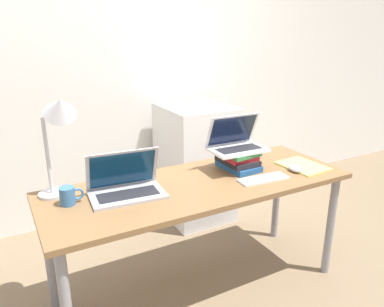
% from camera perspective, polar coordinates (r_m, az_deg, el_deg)
% --- Properties ---
extents(wall_back, '(8.00, 0.05, 2.70)m').
position_cam_1_polar(wall_back, '(3.08, -10.64, 14.95)').
color(wall_back, silver).
rests_on(wall_back, ground_plane).
extents(desk, '(1.74, 0.63, 0.71)m').
position_cam_1_polar(desk, '(2.14, 1.19, -6.29)').
color(desk, brown).
rests_on(desk, ground_plane).
extents(laptop_left, '(0.40, 0.27, 0.23)m').
position_cam_1_polar(laptop_left, '(1.97, -10.06, -4.89)').
color(laptop_left, '#B2B2B7').
rests_on(laptop_left, desk).
extents(book_stack, '(0.21, 0.27, 0.12)m').
position_cam_1_polar(book_stack, '(2.30, 6.98, -0.93)').
color(book_stack, '#235693').
rests_on(book_stack, desk).
extents(laptop_on_books, '(0.34, 0.23, 0.22)m').
position_cam_1_polar(laptop_on_books, '(2.27, 6.71, 1.63)').
color(laptop_on_books, silver).
rests_on(laptop_on_books, book_stack).
extents(wireless_keyboard, '(0.30, 0.12, 0.01)m').
position_cam_1_polar(wireless_keyboard, '(2.17, 10.80, -3.83)').
color(wireless_keyboard, white).
rests_on(wireless_keyboard, desk).
extents(mouse, '(0.06, 0.10, 0.04)m').
position_cam_1_polar(mouse, '(2.34, 15.45, -2.24)').
color(mouse, white).
rests_on(mouse, desk).
extents(notepad, '(0.23, 0.29, 0.01)m').
position_cam_1_polar(notepad, '(2.44, 16.50, -1.84)').
color(notepad, '#EFE066').
rests_on(notepad, desk).
extents(mug, '(0.12, 0.07, 0.09)m').
position_cam_1_polar(mug, '(1.94, -18.35, -6.15)').
color(mug, teal).
rests_on(mug, desk).
extents(desk_lamp, '(0.23, 0.20, 0.55)m').
position_cam_1_polar(desk_lamp, '(1.93, -19.68, 5.05)').
color(desk_lamp, silver).
rests_on(desk_lamp, desk).
extents(mini_fridge, '(0.51, 0.60, 0.95)m').
position_cam_1_polar(mini_fridge, '(3.09, 0.49, -1.34)').
color(mini_fridge, white).
rests_on(mini_fridge, ground_plane).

